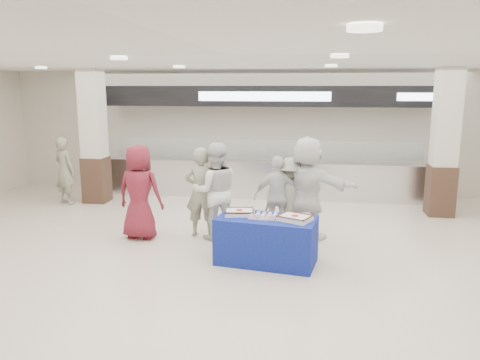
% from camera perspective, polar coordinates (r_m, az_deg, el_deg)
% --- Properties ---
extents(ground, '(14.00, 14.00, 0.00)m').
position_cam_1_polar(ground, '(7.03, -1.63, -12.03)').
color(ground, beige).
rests_on(ground, ground).
extents(serving_line, '(8.70, 0.85, 2.80)m').
position_cam_1_polar(serving_line, '(11.91, 3.02, 3.47)').
color(serving_line, silver).
rests_on(serving_line, ground).
extents(column_left, '(0.55, 0.55, 3.20)m').
position_cam_1_polar(column_left, '(11.81, -17.36, 4.72)').
color(column_left, '#372219').
rests_on(column_left, ground).
extents(column_right, '(0.55, 0.55, 3.20)m').
position_cam_1_polar(column_right, '(10.99, 23.63, 3.82)').
color(column_right, '#372219').
rests_on(column_right, ground).
extents(display_table, '(1.65, 1.01, 0.75)m').
position_cam_1_polar(display_table, '(7.53, 3.23, -7.35)').
color(display_table, navy).
rests_on(display_table, ground).
extents(sheet_cake_left, '(0.51, 0.43, 0.10)m').
position_cam_1_polar(sheet_cake_left, '(7.57, -0.07, -3.89)').
color(sheet_cake_left, white).
rests_on(sheet_cake_left, display_table).
extents(sheet_cake_right, '(0.58, 0.53, 0.10)m').
position_cam_1_polar(sheet_cake_right, '(7.29, 6.72, -4.56)').
color(sheet_cake_right, white).
rests_on(sheet_cake_right, display_table).
extents(cupcake_tray, '(0.47, 0.37, 0.07)m').
position_cam_1_polar(cupcake_tray, '(7.38, 2.88, -4.39)').
color(cupcake_tray, '#AAAAAF').
rests_on(cupcake_tray, display_table).
extents(civilian_maroon, '(0.91, 0.65, 1.76)m').
position_cam_1_polar(civilian_maroon, '(8.80, -12.15, -1.45)').
color(civilian_maroon, maroon).
rests_on(civilian_maroon, ground).
extents(soldier_a, '(0.63, 0.42, 1.69)m').
position_cam_1_polar(soldier_a, '(8.76, -4.73, -1.49)').
color(soldier_a, gray).
rests_on(soldier_a, ground).
extents(chef_tall, '(1.02, 0.89, 1.80)m').
position_cam_1_polar(chef_tall, '(8.59, -2.97, -1.37)').
color(chef_tall, white).
rests_on(chef_tall, ground).
extents(chef_short, '(0.94, 0.49, 1.54)m').
position_cam_1_polar(chef_short, '(8.72, 4.63, -2.07)').
color(chef_short, white).
rests_on(chef_short, ground).
extents(soldier_b, '(1.05, 0.73, 1.50)m').
position_cam_1_polar(soldier_b, '(8.82, 6.24, -2.09)').
color(soldier_b, gray).
rests_on(soldier_b, ground).
extents(civilian_white, '(1.86, 1.08, 1.91)m').
position_cam_1_polar(civilian_white, '(8.68, 8.21, -0.95)').
color(civilian_white, white).
rests_on(civilian_white, ground).
extents(soldier_bg, '(0.70, 0.60, 1.62)m').
position_cam_1_polar(soldier_bg, '(11.93, -20.58, 1.07)').
color(soldier_bg, gray).
rests_on(soldier_bg, ground).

